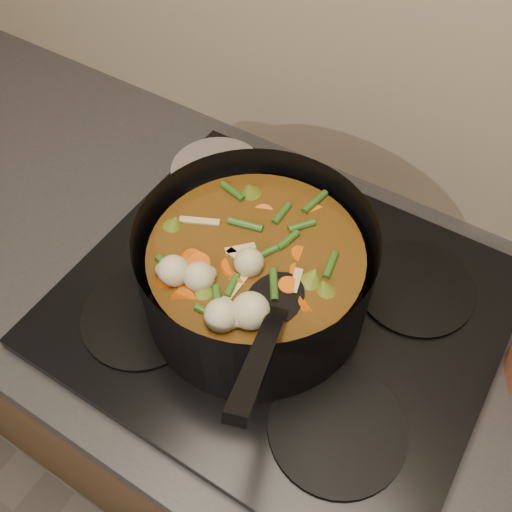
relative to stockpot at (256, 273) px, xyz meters
The scene contains 4 objects.
counter 0.55m from the stockpot, 32.56° to the left, with size 2.64×0.64×0.91m.
stovetop 0.09m from the stockpot, 32.56° to the left, with size 0.62×0.54×0.03m.
stockpot is the anchor object (origin of this frame).
saucepan 0.20m from the stockpot, 140.02° to the left, with size 0.15×0.15×0.12m.
Camera 1 is at (0.21, 1.51, 1.65)m, focal length 40.00 mm.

